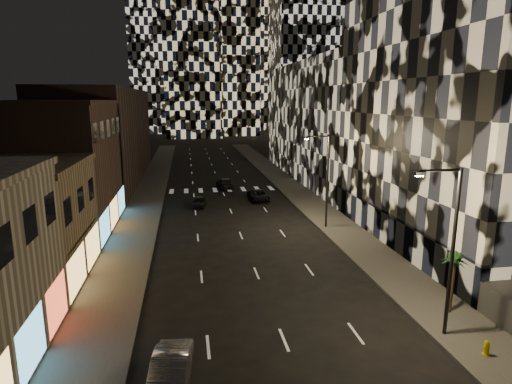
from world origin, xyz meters
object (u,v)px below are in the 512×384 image
object	(u,v)px
car_dark_oncoming	(225,183)
palm_tree	(454,263)
car_silver_parked	(170,373)
car_dark_midlane	(199,202)
streetlight_far	(325,175)
fire_hydrant	(487,348)
car_dark_rightlane	(259,196)
streetlight_near	(449,241)

from	to	relation	value
car_dark_oncoming	palm_tree	world-z (taller)	palm_tree
car_silver_parked	car_dark_midlane	size ratio (longest dim) A/B	1.24
streetlight_far	car_dark_midlane	distance (m)	16.56
car_dark_midlane	fire_hydrant	xyz separation A→B (m)	(12.98, -32.68, -0.11)
car_dark_rightlane	fire_hydrant	bearing A→B (deg)	-83.80
car_dark_rightlane	car_dark_oncoming	bearing A→B (deg)	109.90
car_dark_oncoming	palm_tree	size ratio (longest dim) A/B	1.38
fire_hydrant	palm_tree	size ratio (longest dim) A/B	0.21
car_dark_midlane	fire_hydrant	distance (m)	35.16
car_silver_parked	streetlight_far	bearing A→B (deg)	64.49
streetlight_near	car_dark_midlane	world-z (taller)	streetlight_near
streetlight_near	fire_hydrant	distance (m)	5.40
streetlight_far	car_dark_oncoming	bearing A→B (deg)	110.54
car_silver_parked	car_dark_midlane	distance (m)	32.64
streetlight_near	car_dark_rightlane	bearing A→B (deg)	97.61
streetlight_near	streetlight_far	size ratio (longest dim) A/B	1.00
car_dark_rightlane	car_silver_parked	bearing A→B (deg)	-108.59
car_dark_oncoming	fire_hydrant	bearing A→B (deg)	99.34
streetlight_far	car_dark_midlane	world-z (taller)	streetlight_far
car_dark_midlane	palm_tree	xyz separation A→B (m)	(13.82, -28.35, 2.56)
streetlight_far	palm_tree	xyz separation A→B (m)	(1.96, -17.80, -2.17)
car_silver_parked	palm_tree	size ratio (longest dim) A/B	1.24
car_dark_rightlane	streetlight_far	bearing A→B (deg)	-73.68
car_dark_oncoming	streetlight_near	bearing A→B (deg)	98.42
car_dark_midlane	streetlight_far	bearing A→B (deg)	-34.23
streetlight_far	palm_tree	size ratio (longest dim) A/B	2.45
car_dark_rightlane	car_dark_midlane	bearing A→B (deg)	-167.65
streetlight_near	palm_tree	xyz separation A→B (m)	(1.96, 2.20, -2.17)
car_dark_midlane	car_dark_rightlane	xyz separation A→B (m)	(7.50, 2.03, 0.04)
car_dark_rightlane	fire_hydrant	world-z (taller)	car_dark_rightlane
car_dark_midlane	car_dark_oncoming	bearing A→B (deg)	76.42
car_silver_parked	car_dark_oncoming	size ratio (longest dim) A/B	0.90
streetlight_near	car_silver_parked	bearing A→B (deg)	-171.95
streetlight_near	car_dark_midlane	distance (m)	33.11
streetlight_far	fire_hydrant	world-z (taller)	streetlight_far
car_silver_parked	car_dark_rightlane	bearing A→B (deg)	81.42
car_dark_midlane	car_dark_rightlane	bearing A→B (deg)	22.57
car_silver_parked	car_dark_midlane	bearing A→B (deg)	93.20
car_dark_midlane	palm_tree	size ratio (longest dim) A/B	1.00
fire_hydrant	streetlight_near	bearing A→B (deg)	118.02
car_silver_parked	car_dark_oncoming	xyz separation A→B (m)	(6.30, 42.96, -0.02)
streetlight_far	palm_tree	world-z (taller)	streetlight_far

